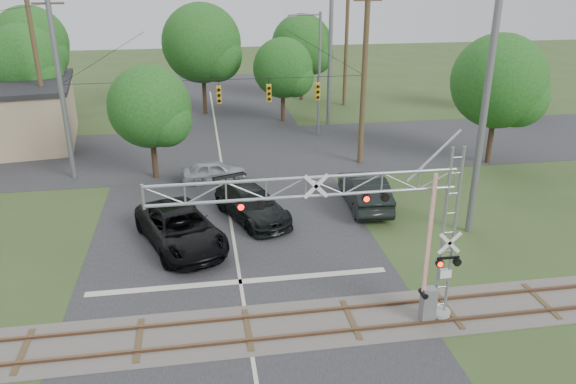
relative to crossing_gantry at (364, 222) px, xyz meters
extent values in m
plane|color=#32441F|center=(-4.18, -1.64, -4.35)|extent=(160.00, 160.00, 0.00)
cube|color=#242427|center=(-4.18, 8.36, -4.34)|extent=(14.00, 90.00, 0.02)
cube|color=#242427|center=(-4.18, 22.36, -4.34)|extent=(90.00, 12.00, 0.02)
cube|color=#524D47|center=(-4.18, 0.36, -4.33)|extent=(90.00, 3.20, 0.05)
cube|color=brown|center=(-4.18, -0.36, -4.26)|extent=(90.00, 0.12, 0.14)
cube|color=brown|center=(-4.18, 1.08, -4.26)|extent=(90.00, 0.12, 0.14)
cylinder|color=gray|center=(3.27, 0.06, -4.21)|extent=(0.87, 0.87, 0.29)
cube|color=silver|center=(3.22, -0.23, -2.27)|extent=(0.43, 0.03, 0.34)
cube|color=slate|center=(2.69, -0.14, -3.63)|extent=(0.53, 0.43, 1.45)
cube|color=red|center=(2.45, -0.14, -0.68)|extent=(0.14, 0.09, 4.83)
cylinder|color=slate|center=(-13.68, 18.36, 1.40)|extent=(0.32, 0.32, 11.50)
cylinder|color=#473321|center=(5.32, 18.36, 1.40)|extent=(0.36, 0.36, 11.50)
cylinder|color=black|center=(-4.18, 18.36, 1.68)|extent=(19.00, 0.03, 0.03)
cube|color=gold|center=(-10.58, 18.36, 0.73)|extent=(0.30, 0.30, 1.10)
cube|color=gold|center=(-7.38, 18.36, 0.73)|extent=(0.30, 0.30, 1.10)
cube|color=gold|center=(-4.18, 18.36, 0.73)|extent=(0.30, 0.30, 1.10)
cube|color=gold|center=(-0.98, 18.36, 0.73)|extent=(0.30, 0.30, 1.10)
cube|color=gold|center=(2.22, 18.36, 0.73)|extent=(0.30, 0.30, 1.10)
imported|color=black|center=(-6.73, 7.78, -3.44)|extent=(5.08, 7.22, 1.83)
imported|color=black|center=(-3.00, 10.35, -3.51)|extent=(4.37, 6.30, 1.69)
imported|color=#919398|center=(-4.77, 16.29, -3.65)|extent=(4.21, 1.95, 1.40)
imported|color=black|center=(3.47, 11.02, -3.41)|extent=(2.30, 5.83, 1.89)
cylinder|color=slate|center=(3.86, 25.36, 0.41)|extent=(0.21, 0.21, 9.53)
cylinder|color=slate|center=(2.80, 25.36, 4.97)|extent=(2.12, 0.13, 0.13)
cube|color=slate|center=(1.74, 25.36, 4.91)|extent=(0.64, 0.26, 0.16)
cylinder|color=#473321|center=(-16.56, 25.13, 2.19)|extent=(0.34, 0.34, 13.08)
cylinder|color=slate|center=(5.46, 28.61, 2.33)|extent=(0.34, 0.34, 13.36)
cylinder|color=slate|center=(7.86, 6.99, 2.33)|extent=(0.34, 0.34, 13.36)
cylinder|color=#473321|center=(8.56, 35.17, 1.80)|extent=(0.34, 0.34, 12.31)
cylinder|color=#382719|center=(-20.22, 38.01, -2.18)|extent=(0.36, 0.36, 4.34)
sphere|color=#1A4814|center=(-20.22, 38.01, 1.76)|extent=(6.71, 6.71, 6.71)
cylinder|color=#382719|center=(-18.90, 30.16, -2.38)|extent=(0.36, 0.36, 3.95)
sphere|color=#1A4814|center=(-18.90, 30.16, 1.21)|extent=(6.10, 6.10, 6.10)
cylinder|color=#382719|center=(-8.49, 17.63, -2.70)|extent=(0.36, 0.36, 3.30)
sphere|color=#1A4814|center=(-8.49, 17.63, 0.30)|extent=(5.11, 5.11, 5.11)
cylinder|color=#382719|center=(-4.90, 33.92, -2.10)|extent=(0.36, 0.36, 4.50)
sphere|color=#1A4814|center=(-4.90, 33.92, 1.99)|extent=(6.95, 6.95, 6.95)
cylinder|color=#382719|center=(1.75, 30.16, -2.71)|extent=(0.36, 0.36, 3.29)
sphere|color=#1A4814|center=(1.75, 30.16, 0.28)|extent=(5.08, 5.08, 5.08)
cylinder|color=#382719|center=(4.88, 38.26, -2.42)|extent=(0.36, 0.36, 3.86)
sphere|color=#1A4814|center=(4.88, 38.26, 1.09)|extent=(5.97, 5.97, 5.97)
cylinder|color=#382719|center=(14.06, 16.91, -2.34)|extent=(0.36, 0.36, 4.02)
sphere|color=#1A4814|center=(14.06, 16.91, 1.31)|extent=(6.21, 6.21, 6.21)
cylinder|color=#382719|center=(22.00, 30.30, -2.77)|extent=(0.36, 0.36, 3.16)
sphere|color=#1A4814|center=(22.00, 30.30, 0.11)|extent=(4.89, 4.89, 4.89)
camera|label=1|loc=(-5.51, -17.23, 8.44)|focal=35.00mm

